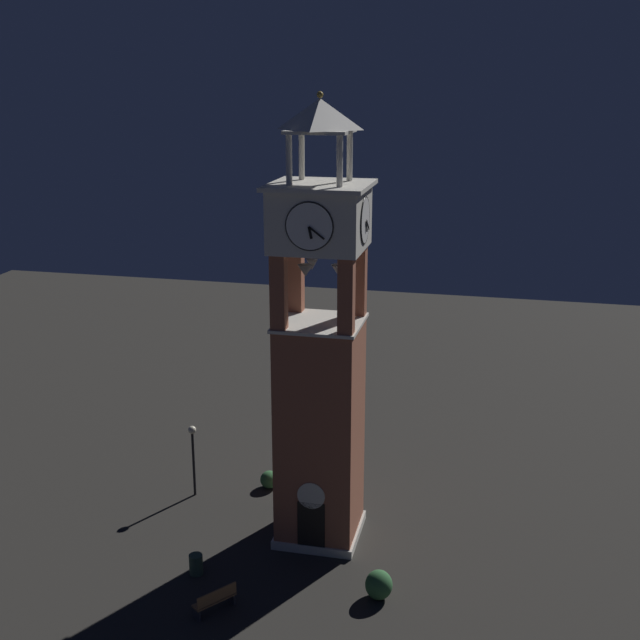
{
  "coord_description": "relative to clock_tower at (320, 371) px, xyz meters",
  "views": [
    {
      "loc": [
        6.69,
        -29.18,
        18.14
      ],
      "look_at": [
        0.0,
        0.0,
        9.21
      ],
      "focal_mm": 46.01,
      "sensor_mm": 36.0,
      "label": 1
    }
  ],
  "objects": [
    {
      "name": "trash_bin",
      "position": [
        -3.94,
        -3.85,
        -6.74
      ],
      "size": [
        0.52,
        0.52,
        0.8
      ],
      "primitive_type": "cylinder",
      "color": "#38513D",
      "rests_on": "ground"
    },
    {
      "name": "shrub_near_entry",
      "position": [
        3.05,
        -3.79,
        -6.6
      ],
      "size": [
        0.99,
        0.99,
        1.09
      ],
      "primitive_type": "ellipsoid",
      "color": "#336638",
      "rests_on": "ground"
    },
    {
      "name": "park_bench",
      "position": [
        -2.44,
        -5.87,
        -6.66
      ],
      "size": [
        1.32,
        1.54,
        0.95
      ],
      "color": "brown",
      "rests_on": "ground"
    },
    {
      "name": "shrub_left_of_tower",
      "position": [
        -3.14,
        3.31,
        -6.74
      ],
      "size": [
        0.84,
        0.84,
        0.81
      ],
      "primitive_type": "ellipsoid",
      "color": "#336638",
      "rests_on": "ground"
    },
    {
      "name": "lamp_post",
      "position": [
        -6.23,
        1.92,
        -4.77
      ],
      "size": [
        0.36,
        0.36,
        3.36
      ],
      "color": "black",
      "rests_on": "ground"
    },
    {
      "name": "ground",
      "position": [
        0.0,
        0.0,
        -7.14
      ],
      "size": [
        80.0,
        80.0,
        0.0
      ],
      "primitive_type": "plane",
      "color": "#2A2925"
    },
    {
      "name": "clock_tower",
      "position": [
        0.0,
        0.0,
        0.0
      ],
      "size": [
        3.68,
        3.68,
        17.63
      ],
      "color": "#93543D",
      "rests_on": "ground"
    }
  ]
}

